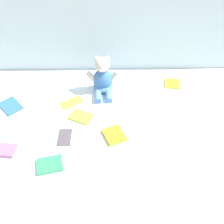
{
  "coord_description": "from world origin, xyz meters",
  "views": [
    {
      "loc": [
        -0.04,
        -1.04,
        1.05
      ],
      "look_at": [
        -0.02,
        -0.1,
        0.1
      ],
      "focal_mm": 41.75,
      "sensor_mm": 36.0,
      "label": 1
    }
  ],
  "objects_px": {
    "book_case_0": "(71,102)",
    "book_case_7": "(50,165)",
    "book_case_6": "(173,84)",
    "book_case_3": "(6,150)",
    "book_case_5": "(114,135)",
    "book_case_1": "(81,117)",
    "book_case_2": "(65,137)",
    "teddy_bear": "(103,79)",
    "book_case_4": "(11,106)"
  },
  "relations": [
    {
      "from": "book_case_0",
      "to": "book_case_4",
      "type": "bearing_deg",
      "value": -118.42
    },
    {
      "from": "book_case_2",
      "to": "book_case_0",
      "type": "bearing_deg",
      "value": -91.19
    },
    {
      "from": "book_case_7",
      "to": "book_case_1",
      "type": "bearing_deg",
      "value": -34.2
    },
    {
      "from": "book_case_3",
      "to": "book_case_6",
      "type": "relative_size",
      "value": 1.05
    },
    {
      "from": "book_case_5",
      "to": "book_case_6",
      "type": "height_order",
      "value": "book_case_5"
    },
    {
      "from": "book_case_1",
      "to": "book_case_7",
      "type": "distance_m",
      "value": 0.34
    },
    {
      "from": "book_case_3",
      "to": "book_case_1",
      "type": "bearing_deg",
      "value": -49.69
    },
    {
      "from": "book_case_6",
      "to": "book_case_5",
      "type": "bearing_deg",
      "value": -34.04
    },
    {
      "from": "teddy_bear",
      "to": "book_case_1",
      "type": "distance_m",
      "value": 0.27
    },
    {
      "from": "book_case_6",
      "to": "book_case_7",
      "type": "distance_m",
      "value": 0.9
    },
    {
      "from": "book_case_0",
      "to": "book_case_1",
      "type": "relative_size",
      "value": 1.05
    },
    {
      "from": "teddy_bear",
      "to": "book_case_7",
      "type": "distance_m",
      "value": 0.6
    },
    {
      "from": "book_case_3",
      "to": "teddy_bear",
      "type": "bearing_deg",
      "value": -38.72
    },
    {
      "from": "book_case_1",
      "to": "book_case_4",
      "type": "height_order",
      "value": "book_case_1"
    },
    {
      "from": "book_case_3",
      "to": "book_case_2",
      "type": "bearing_deg",
      "value": -65.87
    },
    {
      "from": "teddy_bear",
      "to": "book_case_7",
      "type": "xyz_separation_m",
      "value": [
        -0.25,
        -0.54,
        -0.08
      ]
    },
    {
      "from": "book_case_0",
      "to": "book_case_5",
      "type": "distance_m",
      "value": 0.36
    },
    {
      "from": "book_case_1",
      "to": "book_case_2",
      "type": "bearing_deg",
      "value": 177.47
    },
    {
      "from": "book_case_2",
      "to": "book_case_4",
      "type": "height_order",
      "value": "book_case_4"
    },
    {
      "from": "book_case_3",
      "to": "book_case_5",
      "type": "height_order",
      "value": "same"
    },
    {
      "from": "book_case_0",
      "to": "book_case_4",
      "type": "xyz_separation_m",
      "value": [
        -0.35,
        -0.03,
        0.0
      ]
    },
    {
      "from": "teddy_bear",
      "to": "book_case_4",
      "type": "height_order",
      "value": "teddy_bear"
    },
    {
      "from": "book_case_6",
      "to": "book_case_7",
      "type": "height_order",
      "value": "book_case_7"
    },
    {
      "from": "book_case_3",
      "to": "book_case_4",
      "type": "distance_m",
      "value": 0.32
    },
    {
      "from": "book_case_2",
      "to": "book_case_4",
      "type": "relative_size",
      "value": 0.85
    },
    {
      "from": "book_case_0",
      "to": "book_case_5",
      "type": "relative_size",
      "value": 1.19
    },
    {
      "from": "book_case_4",
      "to": "book_case_2",
      "type": "bearing_deg",
      "value": -76.45
    },
    {
      "from": "book_case_4",
      "to": "book_case_5",
      "type": "bearing_deg",
      "value": -62.72
    },
    {
      "from": "book_case_3",
      "to": "book_case_4",
      "type": "bearing_deg",
      "value": 18.07
    },
    {
      "from": "book_case_0",
      "to": "book_case_7",
      "type": "distance_m",
      "value": 0.43
    },
    {
      "from": "book_case_2",
      "to": "book_case_5",
      "type": "distance_m",
      "value": 0.26
    },
    {
      "from": "book_case_3",
      "to": "book_case_7",
      "type": "bearing_deg",
      "value": -102.93
    },
    {
      "from": "teddy_bear",
      "to": "book_case_6",
      "type": "height_order",
      "value": "teddy_bear"
    },
    {
      "from": "teddy_bear",
      "to": "book_case_4",
      "type": "relative_size",
      "value": 1.78
    },
    {
      "from": "book_case_0",
      "to": "book_case_4",
      "type": "relative_size",
      "value": 0.98
    },
    {
      "from": "teddy_bear",
      "to": "book_case_4",
      "type": "distance_m",
      "value": 0.56
    },
    {
      "from": "book_case_1",
      "to": "book_case_3",
      "type": "relative_size",
      "value": 1.25
    },
    {
      "from": "book_case_3",
      "to": "book_case_5",
      "type": "bearing_deg",
      "value": -73.01
    },
    {
      "from": "book_case_1",
      "to": "book_case_6",
      "type": "distance_m",
      "value": 0.63
    },
    {
      "from": "book_case_3",
      "to": "book_case_6",
      "type": "bearing_deg",
      "value": -53.3
    },
    {
      "from": "book_case_2",
      "to": "book_case_6",
      "type": "relative_size",
      "value": 1.2
    },
    {
      "from": "book_case_5",
      "to": "book_case_2",
      "type": "bearing_deg",
      "value": 158.55
    },
    {
      "from": "book_case_2",
      "to": "book_case_5",
      "type": "bearing_deg",
      "value": -177.73
    },
    {
      "from": "book_case_1",
      "to": "book_case_7",
      "type": "relative_size",
      "value": 1.06
    },
    {
      "from": "book_case_2",
      "to": "book_case_3",
      "type": "distance_m",
      "value": 0.29
    },
    {
      "from": "book_case_3",
      "to": "book_case_7",
      "type": "distance_m",
      "value": 0.25
    },
    {
      "from": "book_case_6",
      "to": "book_case_2",
      "type": "bearing_deg",
      "value": -48.22
    },
    {
      "from": "book_case_1",
      "to": "book_case_2",
      "type": "xyz_separation_m",
      "value": [
        -0.07,
        -0.14,
        -0.0
      ]
    },
    {
      "from": "book_case_3",
      "to": "book_case_5",
      "type": "relative_size",
      "value": 0.9
    },
    {
      "from": "book_case_4",
      "to": "book_case_0",
      "type": "bearing_deg",
      "value": -37.22
    }
  ]
}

